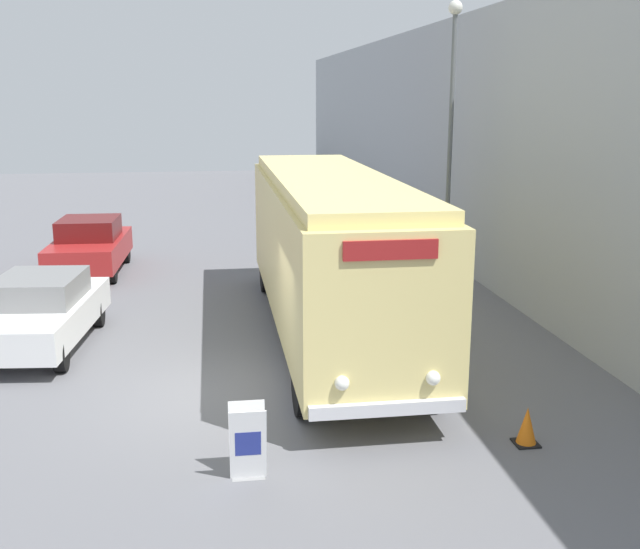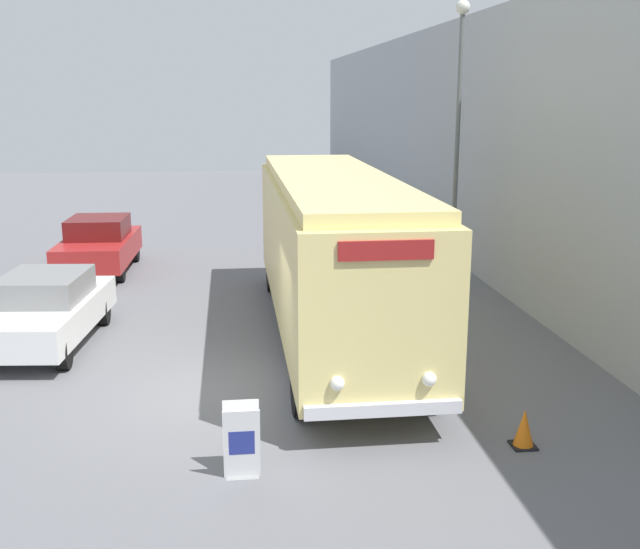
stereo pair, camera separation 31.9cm
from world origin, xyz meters
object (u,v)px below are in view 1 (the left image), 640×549
traffic_cone (527,426)px  streetlamp (451,111)px  parked_car_mid (90,246)px  sign_board (248,443)px  parked_car_near (40,311)px  vintage_bus (330,247)px

traffic_cone → streetlamp: bearing=80.0°
parked_car_mid → streetlamp: bearing=-16.4°
sign_board → parked_car_near: 7.31m
parked_car_mid → traffic_cone: 14.94m
streetlamp → vintage_bus: bearing=-135.8°
sign_board → parked_car_mid: size_ratio=0.26×
vintage_bus → parked_car_mid: 9.26m
parked_car_near → traffic_cone: parked_car_near is taller
sign_board → parked_car_mid: bearing=107.1°
parked_car_mid → traffic_cone: (8.17, -12.50, -0.52)m
streetlamp → parked_car_near: (-9.81, -3.51, -3.95)m
sign_board → traffic_cone: sign_board is taller
vintage_bus → streetlamp: streetlamp is taller
sign_board → parked_car_mid: parked_car_mid is taller
streetlamp → parked_car_mid: 11.05m
streetlamp → parked_car_near: size_ratio=1.67×
vintage_bus → parked_car_near: vintage_bus is taller
vintage_bus → parked_car_near: size_ratio=2.46×
vintage_bus → streetlamp: bearing=44.2°
streetlamp → parked_car_near: streetlamp is taller
parked_car_near → parked_car_mid: size_ratio=1.08×
streetlamp → traffic_cone: size_ratio=12.52×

